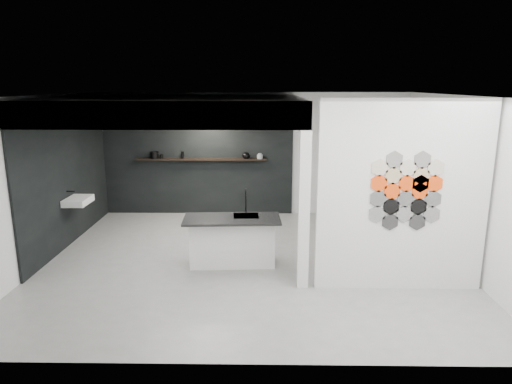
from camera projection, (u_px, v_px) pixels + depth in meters
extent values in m
cube|color=gray|center=(250.00, 261.00, 7.89)|extent=(7.00, 6.00, 0.01)
cube|color=silver|center=(402.00, 197.00, 6.56)|extent=(2.45, 0.15, 2.80)
cube|color=black|center=(197.00, 164.00, 10.53)|extent=(4.40, 0.04, 2.35)
cube|color=black|center=(69.00, 181.00, 8.65)|extent=(0.04, 4.00, 2.35)
cube|color=silver|center=(180.00, 108.00, 8.29)|extent=(4.40, 4.00, 0.40)
cube|color=silver|center=(304.00, 211.00, 6.64)|extent=(0.16, 0.16, 2.35)
cube|color=silver|center=(156.00, 115.00, 6.43)|extent=(4.40, 0.16, 0.40)
cube|color=silver|center=(78.00, 201.00, 8.52)|extent=(0.40, 0.60, 0.12)
cube|color=black|center=(201.00, 159.00, 10.40)|extent=(3.00, 0.15, 0.04)
cube|color=silver|center=(232.00, 242.00, 7.65)|extent=(1.42, 0.59, 0.80)
cube|color=black|center=(232.00, 219.00, 7.48)|extent=(1.62, 0.78, 0.04)
cube|color=black|center=(246.00, 216.00, 7.60)|extent=(0.44, 0.38, 0.01)
cylinder|color=black|center=(246.00, 202.00, 7.74)|extent=(0.02, 0.02, 0.37)
torus|color=black|center=(246.00, 192.00, 7.64)|extent=(0.03, 0.13, 0.13)
cylinder|color=black|center=(154.00, 155.00, 10.39)|extent=(0.24, 0.24, 0.15)
ellipsoid|color=black|center=(246.00, 155.00, 10.36)|extent=(0.20, 0.20, 0.15)
cylinder|color=gray|center=(260.00, 157.00, 10.36)|extent=(0.18, 0.18, 0.10)
cylinder|color=gray|center=(260.00, 156.00, 10.36)|extent=(0.10, 0.10, 0.12)
cylinder|color=black|center=(183.00, 155.00, 10.38)|extent=(0.07, 0.07, 0.16)
cylinder|color=black|center=(161.00, 156.00, 10.40)|extent=(0.08, 0.08, 0.09)
cylinder|color=silver|center=(377.00, 214.00, 6.54)|extent=(0.26, 0.02, 0.26)
cylinder|color=black|center=(378.00, 199.00, 6.49)|extent=(0.26, 0.02, 0.26)
cylinder|color=#F2430C|center=(379.00, 183.00, 6.43)|extent=(0.26, 0.02, 0.26)
cylinder|color=beige|center=(380.00, 168.00, 6.38)|extent=(0.26, 0.02, 0.26)
cylinder|color=#2D2D2D|center=(390.00, 222.00, 6.56)|extent=(0.26, 0.02, 0.26)
cylinder|color=black|center=(391.00, 206.00, 6.51)|extent=(0.26, 0.02, 0.26)
cylinder|color=#F2430C|center=(392.00, 191.00, 6.46)|extent=(0.26, 0.02, 0.26)
cylinder|color=tan|center=(393.00, 176.00, 6.41)|extent=(0.26, 0.02, 0.26)
cylinder|color=#66635E|center=(394.00, 160.00, 6.35)|extent=(0.26, 0.02, 0.26)
cylinder|color=silver|center=(404.00, 214.00, 6.53)|extent=(0.26, 0.02, 0.26)
cylinder|color=black|center=(405.00, 199.00, 6.48)|extent=(0.26, 0.02, 0.26)
cylinder|color=#F2430C|center=(407.00, 183.00, 6.43)|extent=(0.26, 0.02, 0.26)
cylinder|color=beige|center=(408.00, 168.00, 6.38)|extent=(0.26, 0.02, 0.26)
cylinder|color=#2D2D2D|center=(417.00, 222.00, 6.56)|extent=(0.26, 0.02, 0.26)
cylinder|color=black|center=(419.00, 207.00, 6.50)|extent=(0.26, 0.02, 0.26)
cylinder|color=#F2430C|center=(420.00, 191.00, 6.45)|extent=(0.26, 0.02, 0.26)
cylinder|color=tan|center=(421.00, 176.00, 6.40)|extent=(0.26, 0.02, 0.26)
cylinder|color=#66635E|center=(423.00, 160.00, 6.35)|extent=(0.26, 0.02, 0.26)
cylinder|color=silver|center=(432.00, 214.00, 6.53)|extent=(0.26, 0.02, 0.26)
cylinder|color=black|center=(433.00, 199.00, 6.47)|extent=(0.26, 0.02, 0.26)
cylinder|color=#F2430C|center=(434.00, 184.00, 6.42)|extent=(0.26, 0.02, 0.26)
cylinder|color=beige|center=(436.00, 168.00, 6.37)|extent=(0.26, 0.02, 0.26)
cylinder|color=#F2430C|center=(421.00, 184.00, 6.43)|extent=(0.26, 0.02, 0.26)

